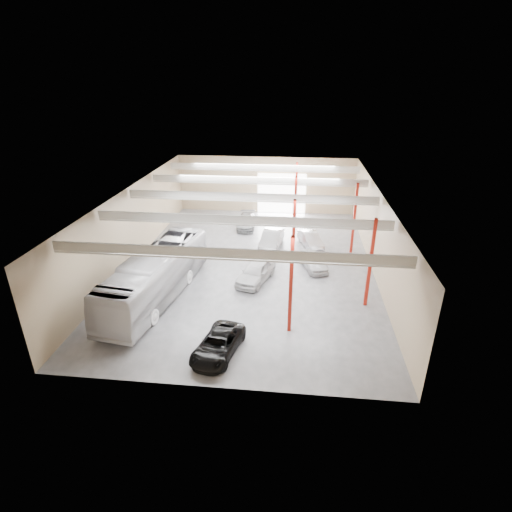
% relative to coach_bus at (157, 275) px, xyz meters
% --- Properties ---
extents(depot_shell, '(22.12, 32.12, 7.06)m').
position_rel_coach_bus_xyz_m(depot_shell, '(6.78, 6.96, 3.06)').
color(depot_shell, '#4E4F54').
rests_on(depot_shell, ground).
extents(coach_bus, '(5.10, 14.06, 3.83)m').
position_rel_coach_bus_xyz_m(coach_bus, '(0.00, 0.00, 0.00)').
color(coach_bus, silver).
rests_on(coach_bus, ground).
extents(black_sedan, '(3.24, 5.25, 1.36)m').
position_rel_coach_bus_xyz_m(black_sedan, '(6.07, -6.52, -1.24)').
color(black_sedan, black).
rests_on(black_sedan, ground).
extents(car_row_a, '(3.50, 5.41, 1.71)m').
position_rel_coach_bus_xyz_m(car_row_a, '(7.40, 3.48, -1.06)').
color(car_row_a, silver).
rests_on(car_row_a, ground).
extents(car_row_b, '(2.45, 5.40, 1.72)m').
position_rel_coach_bus_xyz_m(car_row_b, '(8.21, 10.98, -1.05)').
color(car_row_b, '#A8A9AD').
rests_on(car_row_b, ground).
extents(car_row_c, '(2.23, 4.99, 1.42)m').
position_rel_coach_bus_xyz_m(car_row_c, '(4.92, 16.42, -1.20)').
color(car_row_c, slate).
rests_on(car_row_c, ground).
extents(car_right_near, '(2.85, 4.68, 1.46)m').
position_rel_coach_bus_xyz_m(car_right_near, '(12.14, 11.68, -1.19)').
color(car_right_near, silver).
rests_on(car_right_near, ground).
extents(car_right_far, '(2.97, 4.57, 1.45)m').
position_rel_coach_bus_xyz_m(car_right_far, '(12.32, 6.48, -1.19)').
color(car_right_far, silver).
rests_on(car_right_far, ground).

